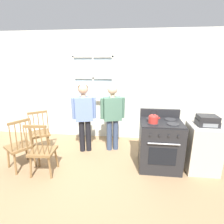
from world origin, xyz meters
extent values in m
plane|color=#937551|center=(0.00, 0.00, 0.00)|extent=(16.00, 16.00, 0.00)
cube|color=silver|center=(-1.91, 1.40, 1.35)|extent=(2.57, 0.06, 2.70)
cube|color=silver|center=(1.80, 1.40, 1.35)|extent=(2.79, 0.06, 2.70)
cube|color=silver|center=(-0.11, 1.40, 0.52)|extent=(1.03, 0.06, 1.04)
cube|color=silver|center=(-0.11, 1.40, 2.41)|extent=(1.03, 0.06, 0.59)
cube|color=silver|center=(-0.11, 1.32, 1.02)|extent=(1.09, 0.10, 0.03)
cube|color=#9EB7C6|center=(-0.11, 1.41, 1.57)|extent=(0.97, 0.01, 1.01)
cube|color=silver|center=(-0.11, 1.38, 1.57)|extent=(0.04, 0.02, 1.07)
cube|color=silver|center=(-0.11, 1.38, 1.57)|extent=(1.03, 0.02, 0.04)
cube|color=silver|center=(-0.61, 1.38, 1.57)|extent=(0.04, 0.03, 1.07)
cube|color=silver|center=(0.39, 1.38, 1.57)|extent=(0.04, 0.03, 1.07)
cube|color=silver|center=(-0.11, 1.38, 2.09)|extent=(1.03, 0.03, 0.04)
cube|color=silver|center=(-0.11, 1.38, 1.06)|extent=(1.03, 0.03, 0.04)
cube|color=olive|center=(-1.21, -0.23, 0.43)|extent=(0.57, 0.57, 0.04)
cylinder|color=olive|center=(-1.25, 0.00, 0.20)|extent=(0.06, 0.09, 0.41)
cylinder|color=olive|center=(-1.44, -0.28, 0.20)|extent=(0.09, 0.06, 0.41)
cylinder|color=olive|center=(-0.98, -0.18, 0.20)|extent=(0.09, 0.06, 0.41)
cylinder|color=olive|center=(-1.17, -0.46, 0.20)|extent=(0.06, 0.09, 0.41)
cylinder|color=olive|center=(-0.97, -0.18, 0.69)|extent=(0.07, 0.06, 0.52)
cylinder|color=olive|center=(-1.02, -0.25, 0.69)|extent=(0.07, 0.06, 0.52)
cylinder|color=olive|center=(-1.07, -0.33, 0.69)|extent=(0.07, 0.06, 0.52)
cylinder|color=olive|center=(-1.12, -0.40, 0.69)|extent=(0.07, 0.06, 0.52)
cylinder|color=olive|center=(-1.17, -0.48, 0.69)|extent=(0.07, 0.06, 0.52)
cube|color=olive|center=(-1.07, -0.33, 0.97)|extent=(0.25, 0.34, 0.04)
cube|color=olive|center=(-1.15, 0.39, 0.43)|extent=(0.57, 0.57, 0.04)
cylinder|color=olive|center=(-1.10, 0.61, 0.20)|extent=(0.06, 0.09, 0.41)
cylinder|color=olive|center=(-1.38, 0.42, 0.20)|extent=(0.09, 0.06, 0.41)
cylinder|color=olive|center=(-0.92, 0.35, 0.20)|extent=(0.09, 0.06, 0.41)
cylinder|color=olive|center=(-1.19, 0.16, 0.20)|extent=(0.06, 0.09, 0.41)
cylinder|color=olive|center=(-0.90, 0.35, 0.69)|extent=(0.06, 0.07, 0.52)
cylinder|color=olive|center=(-0.98, 0.30, 0.69)|extent=(0.06, 0.07, 0.52)
cylinder|color=olive|center=(-1.05, 0.25, 0.69)|extent=(0.06, 0.07, 0.52)
cylinder|color=olive|center=(-1.12, 0.19, 0.69)|extent=(0.06, 0.07, 0.52)
cylinder|color=olive|center=(-1.20, 0.14, 0.69)|extent=(0.06, 0.07, 0.52)
cube|color=olive|center=(-1.05, 0.25, 0.97)|extent=(0.33, 0.25, 0.04)
cube|color=olive|center=(-0.69, -0.35, 0.43)|extent=(0.45, 0.43, 0.04)
cylinder|color=olive|center=(-0.53, -0.17, 0.20)|extent=(0.06, 0.07, 0.41)
cylinder|color=olive|center=(-0.87, -0.20, 0.20)|extent=(0.07, 0.06, 0.41)
cylinder|color=olive|center=(-0.51, -0.49, 0.20)|extent=(0.07, 0.06, 0.41)
cylinder|color=olive|center=(-0.85, -0.52, 0.20)|extent=(0.06, 0.07, 0.41)
cylinder|color=olive|center=(-0.50, -0.50, 0.69)|extent=(0.02, 0.07, 0.52)
cylinder|color=olive|center=(-0.59, -0.51, 0.69)|extent=(0.02, 0.07, 0.52)
cylinder|color=olive|center=(-0.68, -0.52, 0.69)|extent=(0.02, 0.07, 0.52)
cylinder|color=olive|center=(-0.76, -0.52, 0.69)|extent=(0.02, 0.07, 0.52)
cylinder|color=olive|center=(-0.85, -0.53, 0.69)|extent=(0.02, 0.07, 0.52)
cube|color=olive|center=(-0.68, -0.52, 0.97)|extent=(0.38, 0.07, 0.04)
cylinder|color=black|center=(-0.22, 0.52, 0.37)|extent=(0.12, 0.12, 0.73)
cylinder|color=black|center=(-0.08, 0.56, 0.37)|extent=(0.12, 0.12, 0.73)
cube|color=#6B84B7|center=(-0.15, 0.54, 0.99)|extent=(0.41, 0.30, 0.52)
cylinder|color=#6B84B7|center=(-0.36, 0.46, 1.01)|extent=(0.10, 0.13, 0.48)
cylinder|color=#6B84B7|center=(0.07, 0.58, 1.01)|extent=(0.10, 0.13, 0.48)
cylinder|color=tan|center=(-0.15, 0.54, 1.28)|extent=(0.10, 0.10, 0.06)
sphere|color=tan|center=(-0.15, 0.54, 1.42)|extent=(0.21, 0.21, 0.21)
ellipsoid|color=brown|center=(-0.15, 0.56, 1.44)|extent=(0.22, 0.22, 0.17)
cylinder|color=#384766|center=(0.39, 0.65, 0.36)|extent=(0.12, 0.12, 0.72)
cylinder|color=#384766|center=(0.53, 0.69, 0.36)|extent=(0.12, 0.12, 0.72)
cube|color=#4C7560|center=(0.46, 0.67, 0.98)|extent=(0.43, 0.31, 0.51)
cylinder|color=#4C7560|center=(0.24, 0.59, 1.00)|extent=(0.10, 0.13, 0.47)
cylinder|color=#4C7560|center=(0.69, 0.72, 1.00)|extent=(0.10, 0.13, 0.47)
cylinder|color=beige|center=(0.46, 0.67, 1.26)|extent=(0.10, 0.10, 0.06)
sphere|color=beige|center=(0.46, 0.67, 1.40)|extent=(0.22, 0.22, 0.22)
ellipsoid|color=silver|center=(0.45, 0.69, 1.42)|extent=(0.22, 0.22, 0.18)
cube|color=#232326|center=(1.43, 0.09, 0.45)|extent=(0.76, 0.64, 0.90)
cube|color=black|center=(1.43, 0.09, 0.91)|extent=(0.74, 0.61, 0.02)
cylinder|color=#2D2D30|center=(1.25, -0.04, 0.93)|extent=(0.20, 0.20, 0.02)
cylinder|color=#2D2D30|center=(1.60, -0.04, 0.93)|extent=(0.20, 0.20, 0.02)
cylinder|color=#2D2D30|center=(1.25, 0.22, 0.93)|extent=(0.20, 0.20, 0.02)
cylinder|color=#2D2D30|center=(1.60, 0.22, 0.93)|extent=(0.20, 0.20, 0.02)
cube|color=#232326|center=(1.43, 0.38, 1.00)|extent=(0.76, 0.06, 0.16)
cube|color=black|center=(1.43, -0.24, 0.40)|extent=(0.47, 0.01, 0.32)
cylinder|color=silver|center=(1.43, -0.26, 0.65)|extent=(0.53, 0.02, 0.02)
cylinder|color=#232326|center=(1.20, -0.24, 0.79)|extent=(0.04, 0.02, 0.04)
cylinder|color=#232326|center=(1.35, -0.24, 0.79)|extent=(0.04, 0.02, 0.04)
cylinder|color=#232326|center=(1.50, -0.24, 0.79)|extent=(0.04, 0.02, 0.04)
cylinder|color=#232326|center=(1.65, -0.24, 0.79)|extent=(0.04, 0.02, 0.04)
cylinder|color=red|center=(1.25, -0.04, 1.00)|extent=(0.17, 0.17, 0.12)
ellipsoid|color=red|center=(1.25, -0.04, 1.06)|extent=(0.16, 0.16, 0.07)
sphere|color=black|center=(1.25, -0.04, 1.10)|extent=(0.03, 0.03, 0.03)
cylinder|color=red|center=(1.34, -0.04, 1.02)|extent=(0.08, 0.03, 0.07)
torus|color=black|center=(1.25, -0.04, 1.12)|extent=(0.12, 0.01, 0.12)
cylinder|color=#935B3D|center=(-0.37, 1.31, 1.08)|extent=(0.14, 0.14, 0.08)
cylinder|color=#33261C|center=(-0.37, 1.31, 1.11)|extent=(0.13, 0.13, 0.01)
cone|color=#286033|center=(-0.35, 1.32, 1.18)|extent=(0.05, 0.04, 0.13)
cone|color=#286033|center=(-0.38, 1.33, 1.14)|extent=(0.04, 0.05, 0.06)
cone|color=#286033|center=(-0.39, 1.30, 1.18)|extent=(0.07, 0.05, 0.14)
cone|color=#286033|center=(-0.36, 1.29, 1.14)|extent=(0.04, 0.04, 0.06)
cube|color=beige|center=(2.19, 0.06, 0.43)|extent=(0.55, 0.50, 0.87)
cube|color=beige|center=(2.19, 0.06, 0.89)|extent=(0.55, 0.50, 0.03)
cube|color=#232326|center=(2.19, 0.04, 0.95)|extent=(0.34, 0.28, 0.10)
cube|color=#232326|center=(2.19, 0.04, 1.04)|extent=(0.32, 0.27, 0.08)
cube|color=gray|center=(2.19, -0.10, 0.95)|extent=(0.24, 0.01, 0.06)
camera|label=1|loc=(0.87, -2.99, 1.98)|focal=28.00mm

